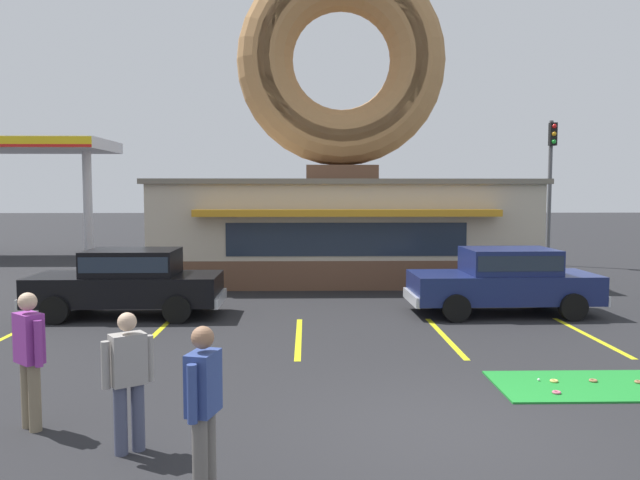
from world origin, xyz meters
The scene contains 21 objects.
ground_plane centered at (0.00, 0.00, 0.00)m, with size 160.00×160.00×0.00m, color #232326.
donut_shop_building centered at (-0.51, 13.94, 3.74)m, with size 12.30×6.75×10.96m.
putting_mat centered at (2.99, 1.69, 0.01)m, with size 3.62×1.53×0.03m, color #1E842D.
mini_donut_near_left centered at (3.41, 1.76, 0.05)m, with size 0.13×0.13×0.04m, color #A5724C.
mini_donut_near_right centered at (2.12, 1.84, 0.05)m, with size 0.13×0.13×0.04m, color #E5C666.
mini_donut_mid_centre centered at (2.74, 1.84, 0.05)m, with size 0.13×0.13×0.04m, color #A5724C.
mini_donut_mid_right centered at (1.94, 1.29, 0.05)m, with size 0.13×0.13×0.04m, color #D8667F.
golf_ball centered at (1.91, 1.90, 0.05)m, with size 0.04×0.04×0.04m, color white.
car_navy centered at (3.11, 7.38, 0.87)m, with size 4.60×2.06×1.60m.
car_black centered at (-5.95, 7.30, 0.87)m, with size 4.57×2.00×1.60m.
pedestrian_blue_sweater_man centered at (-2.71, -1.62, 0.94)m, with size 0.33×0.58×1.69m.
pedestrian_hooded_kid centered at (-3.73, -0.57, 0.89)m, with size 0.51×0.41×1.62m.
pedestrian_leather_jacket_man centered at (-5.16, 0.16, 0.97)m, with size 0.47×0.43×1.73m.
trash_bin centered at (-5.62, 11.32, 0.50)m, with size 0.57×0.57×0.97m.
traffic_light_pole centered at (8.08, 17.33, 3.71)m, with size 0.28×0.47×5.80m.
gas_station_canopy centered at (-15.13, 20.97, 4.86)m, with size 9.00×4.46×5.30m.
parking_stripe_far_left centered at (-7.87, 5.00, 0.00)m, with size 0.12×3.60×0.01m, color yellow.
parking_stripe_left centered at (-4.87, 5.00, 0.00)m, with size 0.12×3.60×0.01m, color yellow.
parking_stripe_mid_left centered at (-1.87, 5.00, 0.00)m, with size 0.12×3.60×0.01m, color yellow.
parking_stripe_centre centered at (1.13, 5.00, 0.00)m, with size 0.12×3.60×0.01m, color yellow.
parking_stripe_mid_right centered at (4.13, 5.00, 0.00)m, with size 0.12×3.60×0.01m, color yellow.
Camera 1 is at (-1.71, -7.53, 2.98)m, focal length 35.00 mm.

